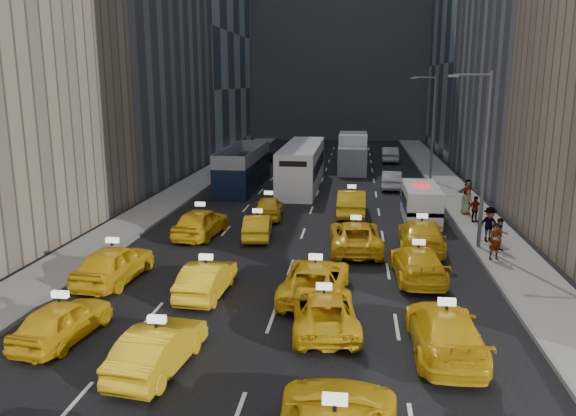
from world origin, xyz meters
The scene contains 37 objects.
ground centered at (0.00, 0.00, 0.00)m, with size 160.00×160.00×0.00m, color black.
sidewalk_west centered at (-10.50, 25.00, 0.07)m, with size 3.00×90.00×0.15m, color gray.
sidewalk_east centered at (10.50, 25.00, 0.07)m, with size 3.00×90.00×0.15m, color gray.
curb_west centered at (-9.05, 25.00, 0.09)m, with size 0.15×90.00×0.18m, color slate.
curb_east centered at (9.05, 25.00, 0.09)m, with size 0.15×90.00×0.18m, color slate.
building_backdrop centered at (0.00, 72.00, 20.00)m, with size 30.00×12.00×40.00m, color slate.
streetlight_near centered at (9.18, 12.00, 4.92)m, with size 2.15×0.22×9.00m.
streetlight_far centered at (9.18, 32.00, 4.92)m, with size 2.15×0.22×9.00m.
taxi_4 centered at (-6.70, -0.40, 0.70)m, with size 1.65×4.11×1.40m, color yellow.
taxi_5 centered at (-2.83, -1.93, 0.70)m, with size 1.49×4.26×1.41m, color yellow.
taxi_6 centered at (1.93, 1.56, 0.67)m, with size 2.23×4.83×1.34m, color yellow.
taxi_7 centered at (5.86, 0.21, 0.76)m, with size 2.12×5.23×1.52m, color yellow.
taxi_8 centered at (-7.36, 5.19, 0.82)m, with size 1.94×4.83×1.64m, color yellow.
taxi_9 centered at (-2.97, 4.14, 0.70)m, with size 1.48×4.25×1.40m, color yellow.
taxi_10 centered at (1.42, 4.45, 0.74)m, with size 2.45×5.31×1.47m, color yellow.
taxi_11 centered at (5.71, 7.11, 0.73)m, with size 2.05×5.05×1.47m, color yellow.
taxi_12 centered at (-5.60, 12.68, 0.82)m, with size 1.94×4.82×1.64m, color yellow.
taxi_13 centered at (-2.40, 12.77, 0.67)m, with size 1.41×4.05×1.33m, color yellow.
taxi_14 centered at (2.98, 11.05, 0.77)m, with size 2.54×5.51×1.53m, color yellow.
taxi_15 centered at (6.33, 11.51, 0.80)m, with size 2.24×5.51×1.60m, color yellow.
taxi_16 centered at (-2.51, 17.40, 0.71)m, with size 1.68×4.17×1.42m, color yellow.
taxi_17 centered at (2.69, 18.87, 0.84)m, with size 1.77×5.07×1.67m, color yellow.
nypd_van centered at (6.98, 18.09, 1.05)m, with size 2.73×5.64×2.33m.
double_decker centered at (-6.17, 27.56, 1.61)m, with size 3.99×11.43×3.26m.
city_bus centered at (-1.47, 28.55, 1.72)m, with size 3.43×13.52×3.46m.
box_truck centered at (2.57, 37.37, 1.75)m, with size 3.08×7.89×3.55m.
misc_car_0 centered at (5.80, 28.55, 0.72)m, with size 1.53×4.38×1.44m, color #AFB1B7.
misc_car_1 centered at (-7.04, 41.83, 0.67)m, with size 2.23×4.83×1.34m, color black.
misc_car_2 centered at (2.56, 46.34, 0.80)m, with size 2.25×5.52×1.60m, color slate.
misc_car_3 centered at (-2.03, 42.24, 0.81)m, with size 1.90×4.73×1.61m, color black.
misc_car_4 centered at (6.44, 44.04, 0.82)m, with size 1.73×4.95×1.63m, color #93969A.
pedestrian_0 centered at (9.60, 9.88, 1.06)m, with size 0.66×0.43×1.81m, color gray.
pedestrian_1 centered at (10.19, 11.42, 0.99)m, with size 0.81×0.45×1.67m, color gray.
pedestrian_2 centered at (10.03, 13.07, 1.09)m, with size 1.21×0.50×1.88m, color gray.
pedestrian_3 centered at (10.13, 17.36, 0.95)m, with size 0.94×0.43×1.60m, color gray.
pedestrian_4 centered at (10.01, 19.47, 1.03)m, with size 0.86×0.47×1.77m, color gray.
pedestrian_5 centered at (10.62, 22.36, 1.03)m, with size 1.63×0.47×1.76m, color gray.
Camera 1 is at (2.91, -16.81, 8.51)m, focal length 35.00 mm.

